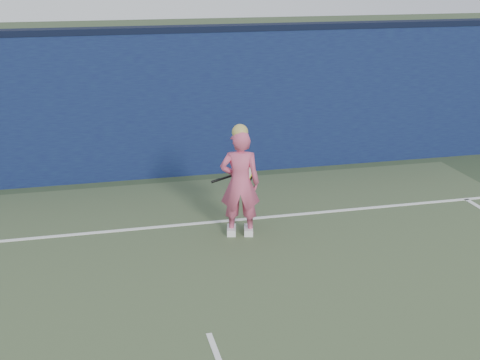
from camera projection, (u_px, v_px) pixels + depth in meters
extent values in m
cube|color=#0E133E|center=(146.00, 107.00, 11.53)|extent=(24.00, 0.40, 2.50)
cube|color=black|center=(142.00, 30.00, 11.13)|extent=(24.00, 0.42, 0.10)
imported|color=#CB4F71|center=(240.00, 183.00, 9.14)|extent=(0.62, 0.48, 1.50)
sphere|color=tan|center=(240.00, 132.00, 8.91)|extent=(0.22, 0.22, 0.22)
cube|color=white|center=(249.00, 230.00, 9.36)|extent=(0.18, 0.30, 0.10)
cube|color=white|center=(231.00, 230.00, 9.36)|extent=(0.18, 0.30, 0.10)
torus|color=black|center=(243.00, 173.00, 9.57)|extent=(0.34, 0.11, 0.34)
torus|color=yellow|center=(243.00, 173.00, 9.57)|extent=(0.28, 0.08, 0.28)
cylinder|color=beige|center=(243.00, 173.00, 9.57)|extent=(0.28, 0.07, 0.28)
cylinder|color=black|center=(226.00, 178.00, 9.58)|extent=(0.31, 0.04, 0.11)
cylinder|color=black|center=(216.00, 181.00, 9.59)|extent=(0.14, 0.04, 0.07)
cube|color=white|center=(168.00, 226.00, 9.61)|extent=(11.00, 0.08, 0.01)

